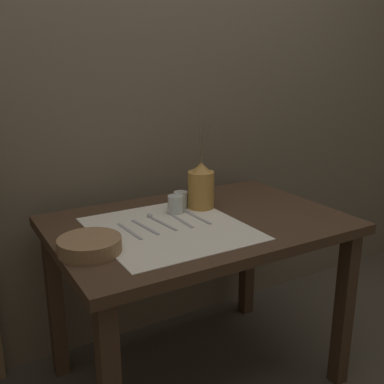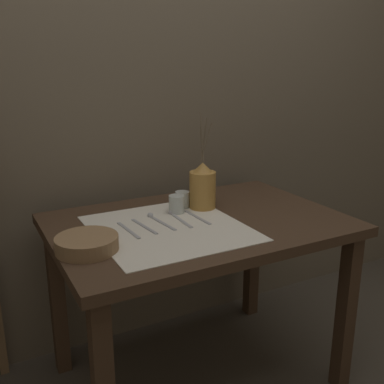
{
  "view_description": "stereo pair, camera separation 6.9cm",
  "coord_description": "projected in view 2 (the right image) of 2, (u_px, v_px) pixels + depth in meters",
  "views": [
    {
      "loc": [
        -0.87,
        -1.44,
        1.34
      ],
      "look_at": [
        -0.03,
        0.0,
        0.86
      ],
      "focal_mm": 42.0,
      "sensor_mm": 36.0,
      "label": 1
    },
    {
      "loc": [
        -0.81,
        -1.47,
        1.34
      ],
      "look_at": [
        -0.03,
        0.0,
        0.86
      ],
      "focal_mm": 42.0,
      "sensor_mm": 36.0,
      "label": 2
    }
  ],
  "objects": [
    {
      "name": "stone_wall_back",
      "position": [
        147.0,
        93.0,
        2.08
      ],
      "size": [
        7.0,
        0.06,
        2.4
      ],
      "color": "#6B5E4C",
      "rests_on": "ground_plane"
    },
    {
      "name": "fork_outer",
      "position": [
        144.0,
        226.0,
        1.7
      ],
      "size": [
        0.03,
        0.19,
        0.0
      ],
      "color": "#A8A8AD",
      "rests_on": "wooden_table"
    },
    {
      "name": "wooden_bowl",
      "position": [
        87.0,
        244.0,
        1.49
      ],
      "size": [
        0.21,
        0.21,
        0.05
      ],
      "color": "#8E6B47",
      "rests_on": "wooden_table"
    },
    {
      "name": "ground_plane",
      "position": [
        198.0,
        376.0,
        1.99
      ],
      "size": [
        12.0,
        12.0,
        0.0
      ],
      "primitive_type": "plane",
      "color": "#473F35"
    },
    {
      "name": "pitcher_with_flowers",
      "position": [
        203.0,
        187.0,
        1.9
      ],
      "size": [
        0.11,
        0.11,
        0.41
      ],
      "color": "#B7843D",
      "rests_on": "wooden_table"
    },
    {
      "name": "wooden_table",
      "position": [
        198.0,
        243.0,
        1.81
      ],
      "size": [
        1.15,
        0.78,
        0.74
      ],
      "color": "#422D1E",
      "rests_on": "ground_plane"
    },
    {
      "name": "spoon_inner",
      "position": [
        175.0,
        215.0,
        1.82
      ],
      "size": [
        0.02,
        0.2,
        0.02
      ],
      "color": "#A8A8AD",
      "rests_on": "wooden_table"
    },
    {
      "name": "fork_inner",
      "position": [
        128.0,
        230.0,
        1.66
      ],
      "size": [
        0.02,
        0.19,
        0.0
      ],
      "color": "#A8A8AD",
      "rests_on": "wooden_table"
    },
    {
      "name": "knife_center",
      "position": [
        197.0,
        217.0,
        1.8
      ],
      "size": [
        0.02,
        0.19,
        0.0
      ],
      "color": "#A8A8AD",
      "rests_on": "wooden_table"
    },
    {
      "name": "glass_tumbler_near",
      "position": [
        177.0,
        204.0,
        1.86
      ],
      "size": [
        0.07,
        0.07,
        0.07
      ],
      "color": "silver",
      "rests_on": "wooden_table"
    },
    {
      "name": "linen_cloth",
      "position": [
        169.0,
        228.0,
        1.7
      ],
      "size": [
        0.55,
        0.57,
        0.0
      ],
      "color": "silver",
      "rests_on": "wooden_table"
    },
    {
      "name": "spoon_outer",
      "position": [
        155.0,
        218.0,
        1.78
      ],
      "size": [
        0.04,
        0.2,
        0.02
      ],
      "color": "#A8A8AD",
      "rests_on": "wooden_table"
    },
    {
      "name": "glass_tumbler_far",
      "position": [
        182.0,
        199.0,
        1.92
      ],
      "size": [
        0.06,
        0.06,
        0.07
      ],
      "color": "silver",
      "rests_on": "wooden_table"
    }
  ]
}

